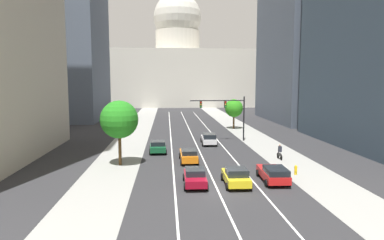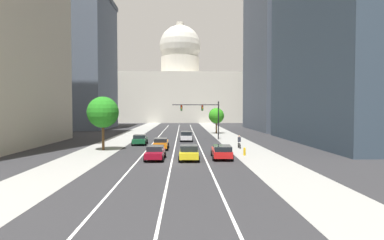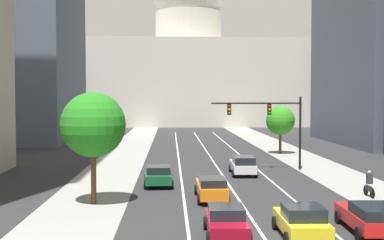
{
  "view_description": "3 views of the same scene",
  "coord_description": "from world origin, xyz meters",
  "px_view_note": "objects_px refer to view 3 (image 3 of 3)",
  "views": [
    {
      "loc": [
        -4.03,
        -26.56,
        8.75
      ],
      "look_at": [
        -0.11,
        26.62,
        2.66
      ],
      "focal_mm": 32.17,
      "sensor_mm": 36.0,
      "label": 1
    },
    {
      "loc": [
        1.09,
        -30.18,
        5.19
      ],
      "look_at": [
        2.56,
        19.12,
        3.44
      ],
      "focal_mm": 29.05,
      "sensor_mm": 36.0,
      "label": 2
    },
    {
      "loc": [
        -4.26,
        -21.33,
        6.45
      ],
      "look_at": [
        -2.1,
        29.51,
        4.13
      ],
      "focal_mm": 47.06,
      "sensor_mm": 36.0,
      "label": 3
    }
  ],
  "objects_px": {
    "car_crimson": "(226,221)",
    "cyclist": "(369,184)",
    "traffic_signal_mast": "(272,118)",
    "car_white": "(243,165)",
    "street_tree_mid_left": "(93,125)",
    "street_tree_far_right": "(280,121)",
    "capitol_building": "(189,69)",
    "car_orange": "(211,188)",
    "car_green": "(159,175)",
    "car_red": "(370,217)",
    "car_yellow": "(302,221)"
  },
  "relations": [
    {
      "from": "car_crimson",
      "to": "cyclist",
      "type": "distance_m",
      "value": 13.55
    },
    {
      "from": "traffic_signal_mast",
      "to": "car_white",
      "type": "bearing_deg",
      "value": -137.39
    },
    {
      "from": "cyclist",
      "to": "street_tree_mid_left",
      "type": "relative_size",
      "value": 0.25
    },
    {
      "from": "car_crimson",
      "to": "street_tree_far_right",
      "type": "distance_m",
      "value": 35.4
    },
    {
      "from": "cyclist",
      "to": "street_tree_mid_left",
      "type": "distance_m",
      "value": 17.93
    },
    {
      "from": "car_white",
      "to": "traffic_signal_mast",
      "type": "bearing_deg",
      "value": -45.5
    },
    {
      "from": "car_white",
      "to": "street_tree_mid_left",
      "type": "bearing_deg",
      "value": 137.4
    },
    {
      "from": "capitol_building",
      "to": "street_tree_far_right",
      "type": "relative_size",
      "value": 10.06
    },
    {
      "from": "car_white",
      "to": "car_orange",
      "type": "distance_m",
      "value": 10.59
    },
    {
      "from": "car_green",
      "to": "car_orange",
      "type": "relative_size",
      "value": 0.88
    },
    {
      "from": "capitol_building",
      "to": "street_tree_mid_left",
      "type": "distance_m",
      "value": 89.73
    },
    {
      "from": "car_red",
      "to": "car_orange",
      "type": "relative_size",
      "value": 1.01
    },
    {
      "from": "car_orange",
      "to": "car_red",
      "type": "bearing_deg",
      "value": -139.74
    },
    {
      "from": "car_red",
      "to": "car_yellow",
      "type": "distance_m",
      "value": 3.5
    },
    {
      "from": "car_red",
      "to": "car_white",
      "type": "bearing_deg",
      "value": 13.08
    },
    {
      "from": "car_green",
      "to": "traffic_signal_mast",
      "type": "distance_m",
      "value": 12.93
    },
    {
      "from": "car_orange",
      "to": "street_tree_mid_left",
      "type": "height_order",
      "value": "street_tree_mid_left"
    },
    {
      "from": "street_tree_mid_left",
      "to": "car_orange",
      "type": "bearing_deg",
      "value": 6.37
    },
    {
      "from": "car_red",
      "to": "car_yellow",
      "type": "relative_size",
      "value": 1.13
    },
    {
      "from": "capitol_building",
      "to": "car_green",
      "type": "height_order",
      "value": "capitol_building"
    },
    {
      "from": "cyclist",
      "to": "car_green",
      "type": "bearing_deg",
      "value": 69.79
    },
    {
      "from": "car_crimson",
      "to": "cyclist",
      "type": "xyz_separation_m",
      "value": [
        10.24,
        8.86,
        0.11
      ]
    },
    {
      "from": "capitol_building",
      "to": "car_white",
      "type": "bearing_deg",
      "value": -88.74
    },
    {
      "from": "car_yellow",
      "to": "cyclist",
      "type": "height_order",
      "value": "cyclist"
    },
    {
      "from": "car_crimson",
      "to": "traffic_signal_mast",
      "type": "relative_size",
      "value": 0.52
    },
    {
      "from": "car_white",
      "to": "cyclist",
      "type": "height_order",
      "value": "cyclist"
    },
    {
      "from": "car_orange",
      "to": "cyclist",
      "type": "bearing_deg",
      "value": -87.81
    },
    {
      "from": "car_green",
      "to": "traffic_signal_mast",
      "type": "height_order",
      "value": "traffic_signal_mast"
    },
    {
      "from": "car_crimson",
      "to": "car_yellow",
      "type": "distance_m",
      "value": 3.45
    },
    {
      "from": "capitol_building",
      "to": "cyclist",
      "type": "xyz_separation_m",
      "value": [
        8.53,
        -87.6,
        -12.28
      ]
    },
    {
      "from": "car_green",
      "to": "car_crimson",
      "type": "relative_size",
      "value": 0.99
    },
    {
      "from": "car_crimson",
      "to": "car_orange",
      "type": "bearing_deg",
      "value": 1.2
    },
    {
      "from": "traffic_signal_mast",
      "to": "cyclist",
      "type": "height_order",
      "value": "traffic_signal_mast"
    },
    {
      "from": "capitol_building",
      "to": "cyclist",
      "type": "distance_m",
      "value": 88.87
    },
    {
      "from": "car_white",
      "to": "car_yellow",
      "type": "bearing_deg",
      "value": -178.09
    },
    {
      "from": "car_white",
      "to": "cyclist",
      "type": "bearing_deg",
      "value": -142.56
    },
    {
      "from": "traffic_signal_mast",
      "to": "street_tree_mid_left",
      "type": "relative_size",
      "value": 1.18
    },
    {
      "from": "car_yellow",
      "to": "street_tree_mid_left",
      "type": "relative_size",
      "value": 0.62
    },
    {
      "from": "traffic_signal_mast",
      "to": "car_green",
      "type": "bearing_deg",
      "value": -142.6
    },
    {
      "from": "traffic_signal_mast",
      "to": "street_tree_mid_left",
      "type": "bearing_deg",
      "value": -135.09
    },
    {
      "from": "car_green",
      "to": "car_yellow",
      "type": "bearing_deg",
      "value": -155.43
    },
    {
      "from": "car_red",
      "to": "street_tree_mid_left",
      "type": "relative_size",
      "value": 0.7
    },
    {
      "from": "traffic_signal_mast",
      "to": "street_tree_far_right",
      "type": "xyz_separation_m",
      "value": [
        3.57,
        12.75,
        -0.87
      ]
    },
    {
      "from": "car_orange",
      "to": "street_tree_far_right",
      "type": "xyz_separation_m",
      "value": [
        9.93,
        25.47,
        2.99
      ]
    },
    {
      "from": "street_tree_far_right",
      "to": "car_crimson",
      "type": "bearing_deg",
      "value": -106.35
    },
    {
      "from": "car_yellow",
      "to": "car_crimson",
      "type": "bearing_deg",
      "value": 86.5
    },
    {
      "from": "capitol_building",
      "to": "street_tree_mid_left",
      "type": "bearing_deg",
      "value": -95.73
    },
    {
      "from": "capitol_building",
      "to": "cyclist",
      "type": "relative_size",
      "value": 31.72
    },
    {
      "from": "car_green",
      "to": "capitol_building",
      "type": "bearing_deg",
      "value": -5.35
    },
    {
      "from": "capitol_building",
      "to": "street_tree_far_right",
      "type": "bearing_deg",
      "value": -82.53
    }
  ]
}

